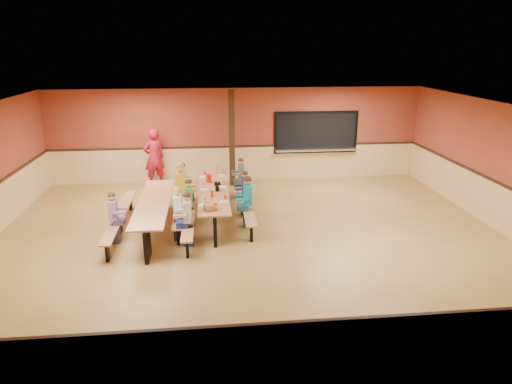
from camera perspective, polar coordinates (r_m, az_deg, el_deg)
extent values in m
plane|color=olive|center=(10.56, -0.52, -6.08)|extent=(12.00, 12.00, 0.00)
cube|color=brown|center=(14.89, -2.40, 7.12)|extent=(12.00, 0.04, 3.00)
cube|color=brown|center=(5.46, 4.62, -13.00)|extent=(12.00, 0.04, 3.00)
cube|color=brown|center=(12.15, 28.92, 2.37)|extent=(0.04, 10.00, 3.00)
cube|color=white|center=(9.72, -0.57, 10.28)|extent=(12.00, 10.00, 0.04)
cube|color=black|center=(15.23, 7.50, 7.42)|extent=(2.60, 0.06, 1.20)
cube|color=silver|center=(15.26, 7.49, 5.26)|extent=(2.70, 0.28, 0.06)
cube|color=black|center=(14.29, -3.04, 6.65)|extent=(0.18, 0.18, 3.00)
cube|color=#B57348|center=(11.70, -5.35, 0.07)|extent=(0.75, 3.60, 0.04)
cube|color=black|center=(10.37, -5.15, -4.51)|extent=(0.08, 0.60, 0.70)
cube|color=black|center=(13.29, -5.41, 0.59)|extent=(0.08, 0.60, 0.70)
cube|color=#B57348|center=(11.81, -9.31, -1.39)|extent=(0.26, 3.60, 0.04)
cube|color=black|center=(11.89, -9.26, -2.42)|extent=(0.06, 0.18, 0.41)
cube|color=#B57348|center=(11.82, -1.31, -1.13)|extent=(0.26, 3.60, 0.04)
cube|color=black|center=(11.90, -1.30, -2.16)|extent=(0.06, 0.18, 0.41)
cube|color=#B57348|center=(11.13, -12.64, -1.25)|extent=(0.75, 3.60, 0.04)
cube|color=black|center=(9.83, -13.44, -6.26)|extent=(0.08, 0.60, 0.70)
cube|color=black|center=(12.71, -11.79, -0.53)|extent=(0.08, 0.60, 0.70)
cube|color=#B57348|center=(11.35, -16.68, -2.75)|extent=(0.26, 3.60, 0.04)
cube|color=black|center=(11.43, -16.58, -3.80)|extent=(0.06, 0.18, 0.41)
cube|color=#B57348|center=(11.16, -8.32, -2.52)|extent=(0.26, 3.60, 0.04)
cube|color=black|center=(11.24, -8.27, -3.59)|extent=(0.06, 0.18, 0.41)
imported|color=red|center=(14.64, -12.62, 4.21)|extent=(0.80, 0.71, 1.85)
cylinder|color=red|center=(12.39, -5.94, 1.71)|extent=(0.16, 0.16, 0.22)
cube|color=black|center=(11.67, -4.87, 0.47)|extent=(0.10, 0.14, 0.13)
cylinder|color=yellow|center=(11.26, -5.25, -0.09)|extent=(0.06, 0.06, 0.17)
cylinder|color=#B2140F|center=(11.17, -5.53, -0.25)|extent=(0.06, 0.06, 0.17)
cube|color=black|center=(12.19, -4.85, 1.06)|extent=(0.16, 0.16, 0.06)
cube|color=#B57348|center=(12.11, -4.88, 2.33)|extent=(0.02, 0.09, 0.50)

